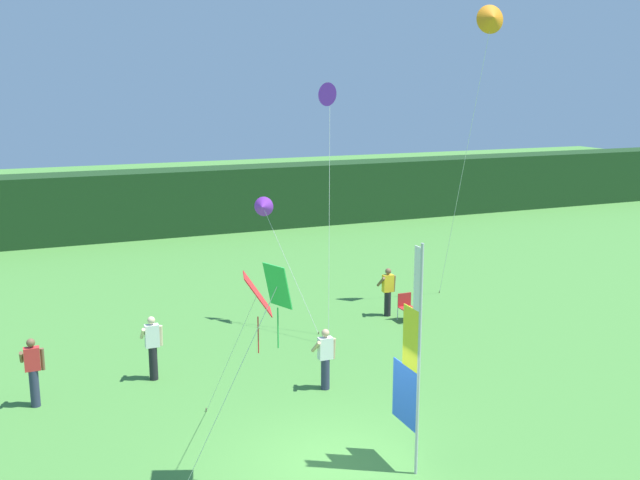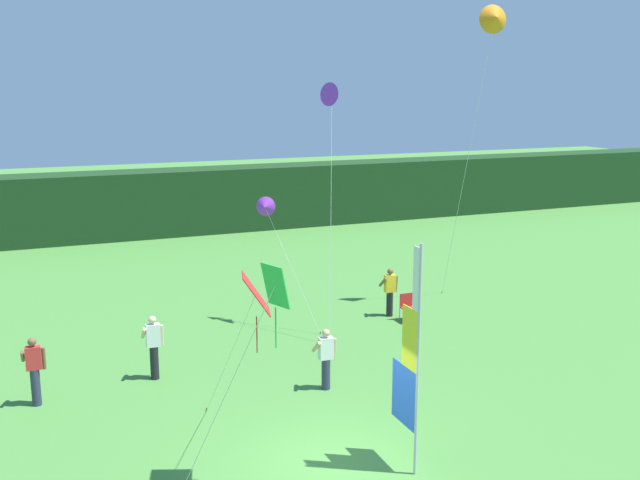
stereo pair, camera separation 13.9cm
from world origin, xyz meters
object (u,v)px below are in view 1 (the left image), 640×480
at_px(person_far_right, 325,357).
at_px(folding_chair, 406,305).
at_px(kite_red_diamond_0, 255,301).
at_px(kite_green_diamond_1, 273,298).
at_px(person_far_left, 33,370).
at_px(banner_flag, 411,362).
at_px(kite_orange_delta_5, 492,19).
at_px(person_near_banner, 388,291).
at_px(person_mid_field, 152,346).
at_px(kite_purple_delta_2, 330,96).
at_px(kite_purple_delta_3, 263,207).

bearing_deg(person_far_right, folding_chair, 41.33).
height_order(kite_red_diamond_0, kite_green_diamond_1, kite_green_diamond_1).
bearing_deg(person_far_left, folding_chair, 11.41).
bearing_deg(banner_flag, kite_orange_delta_5, 48.56).
relative_size(person_far_left, kite_green_diamond_1, 0.36).
distance_m(person_far_left, kite_red_diamond_0, 7.10).
bearing_deg(person_far_right, person_near_banner, 47.93).
relative_size(kite_red_diamond_0, kite_green_diamond_1, 0.90).
xyz_separation_m(kite_red_diamond_0, kite_green_diamond_1, (-0.11, -1.33, 0.43)).
xyz_separation_m(person_mid_field, person_far_right, (3.89, -2.27, -0.08)).
height_order(person_far_left, kite_red_diamond_0, kite_red_diamond_0).
distance_m(kite_purple_delta_2, kite_purple_delta_3, 4.05).
height_order(banner_flag, folding_chair, banner_flag).
xyz_separation_m(person_mid_field, kite_orange_delta_5, (11.63, 2.26, 8.68)).
height_order(person_near_banner, person_far_left, person_far_left).
bearing_deg(person_near_banner, person_far_right, -132.07).
bearing_deg(person_far_right, kite_red_diamond_0, -129.34).
xyz_separation_m(person_mid_field, kite_purple_delta_2, (5.95, 2.26, 6.29)).
bearing_deg(kite_green_diamond_1, kite_purple_delta_3, 72.61).
height_order(kite_red_diamond_0, kite_purple_delta_2, kite_purple_delta_2).
bearing_deg(kite_red_diamond_0, person_far_right, 50.66).
bearing_deg(kite_orange_delta_5, person_far_left, -169.07).
distance_m(folding_chair, kite_purple_delta_2, 7.17).
height_order(banner_flag, kite_orange_delta_5, kite_orange_delta_5).
distance_m(banner_flag, kite_red_diamond_0, 3.34).
xyz_separation_m(person_mid_field, kite_purple_delta_3, (4.19, 3.44, 2.84)).
distance_m(folding_chair, kite_purple_delta_3, 5.63).
xyz_separation_m(person_far_left, kite_red_diamond_0, (3.88, -5.28, 2.74)).
xyz_separation_m(person_far_left, kite_orange_delta_5, (14.53, 2.81, 8.69)).
relative_size(person_mid_field, kite_orange_delta_5, 0.17).
relative_size(person_near_banner, person_mid_field, 0.95).
distance_m(person_far_left, folding_chair, 11.60).
height_order(person_far_left, kite_green_diamond_1, kite_green_diamond_1).
bearing_deg(folding_chair, person_mid_field, -168.34).
relative_size(person_far_right, kite_orange_delta_5, 0.16).
bearing_deg(kite_red_diamond_0, kite_orange_delta_5, 37.22).
distance_m(person_mid_field, folding_chair, 8.65).
xyz_separation_m(person_far_left, folding_chair, (11.36, 2.29, -0.40)).
bearing_deg(person_far_left, banner_flag, -40.77).
bearing_deg(kite_purple_delta_3, person_far_left, -150.65).
xyz_separation_m(banner_flag, person_far_left, (-6.84, 5.90, -1.33)).
bearing_deg(kite_purple_delta_2, person_mid_field, -159.22).
relative_size(folding_chair, kite_purple_delta_3, 0.22).
xyz_separation_m(kite_red_diamond_0, kite_purple_delta_2, (4.98, 8.09, 3.56)).
bearing_deg(person_near_banner, kite_red_diamond_0, -130.92).
height_order(person_far_right, folding_chair, person_far_right).
distance_m(person_mid_field, kite_green_diamond_1, 7.87).
bearing_deg(person_mid_field, kite_orange_delta_5, 10.99).
bearing_deg(kite_orange_delta_5, kite_red_diamond_0, -142.78).
bearing_deg(kite_orange_delta_5, folding_chair, -170.81).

